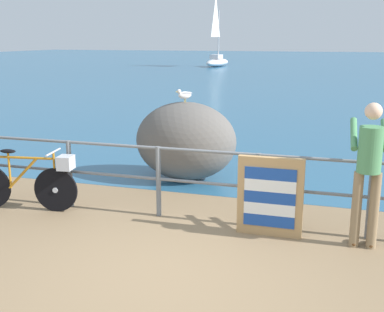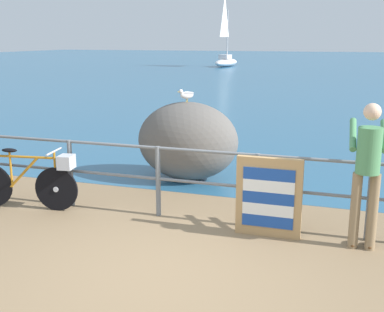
# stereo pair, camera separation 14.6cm
# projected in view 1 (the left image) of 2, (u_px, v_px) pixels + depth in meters

# --- Properties ---
(ground_plane) EXTENTS (120.00, 120.00, 0.10)m
(ground_plane) POSITION_uv_depth(u_px,v_px,m) (306.00, 92.00, 23.94)
(ground_plane) COLOR #846B4C
(sea_surface) EXTENTS (120.00, 90.00, 0.01)m
(sea_surface) POSITION_uv_depth(u_px,v_px,m) (327.00, 63.00, 49.79)
(sea_surface) COLOR #285B7F
(sea_surface) RESTS_ON ground_plane
(promenade_railing) EXTENTS (7.19, 0.07, 1.02)m
(promenade_railing) POSITION_uv_depth(u_px,v_px,m) (207.00, 177.00, 6.76)
(promenade_railing) COLOR slate
(promenade_railing) RESTS_ON ground_plane
(bicycle) EXTENTS (1.69, 0.48, 0.92)m
(bicycle) POSITION_uv_depth(u_px,v_px,m) (31.00, 180.00, 7.23)
(bicycle) COLOR black
(bicycle) RESTS_ON ground_plane
(person_at_railing) EXTENTS (0.46, 0.65, 1.78)m
(person_at_railing) POSITION_uv_depth(u_px,v_px,m) (368.00, 168.00, 5.83)
(person_at_railing) COLOR #8C7251
(person_at_railing) RESTS_ON ground_plane
(folded_deckchair_stack) EXTENTS (0.84, 0.10, 1.04)m
(folded_deckchair_stack) POSITION_uv_depth(u_px,v_px,m) (270.00, 197.00, 6.30)
(folded_deckchair_stack) COLOR tan
(folded_deckchair_stack) RESTS_ON ground_plane
(breakwater_boulder_main) EXTENTS (1.83, 1.34, 1.40)m
(breakwater_boulder_main) POSITION_uv_depth(u_px,v_px,m) (186.00, 141.00, 8.80)
(breakwater_boulder_main) COLOR #605B56
(breakwater_boulder_main) RESTS_ON ground
(seagull) EXTENTS (0.27, 0.30, 0.23)m
(seagull) POSITION_uv_depth(u_px,v_px,m) (185.00, 94.00, 8.58)
(seagull) COLOR gold
(seagull) RESTS_ON breakwater_boulder_main
(sailboat) EXTENTS (1.76, 4.51, 6.16)m
(sailboat) POSITION_uv_depth(u_px,v_px,m) (217.00, 59.00, 43.99)
(sailboat) COLOR white
(sailboat) RESTS_ON sea_surface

